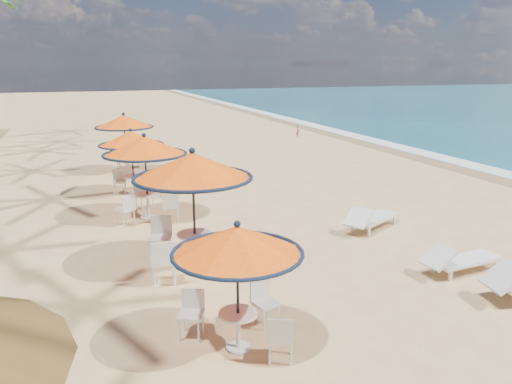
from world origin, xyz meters
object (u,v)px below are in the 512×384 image
station_0 (239,256)px  lounger_mid (459,259)px  station_1 (192,181)px  station_2 (145,156)px  lounger_far (370,218)px  station_4 (125,128)px  station_3 (130,144)px

station_0 → lounger_mid: station_0 is taller
station_0 → station_1: size_ratio=0.79×
station_0 → station_2: station_2 is taller
station_0 → lounger_far: 6.80m
station_1 → station_4: station_1 is taller
station_2 → lounger_mid: size_ratio=1.30×
station_0 → station_4: 14.32m
station_2 → lounger_far: (5.51, -3.17, -1.49)m
station_1 → station_2: 4.10m
station_0 → station_1: station_1 is taller
station_2 → station_3: size_ratio=1.09×
station_1 → station_2: station_1 is taller
station_2 → lounger_far: 6.53m
station_1 → station_3: bearing=94.2°
station_0 → station_4: bearing=90.9°
station_0 → lounger_far: size_ratio=1.03×
station_3 → lounger_far: size_ratio=1.12×
station_0 → lounger_mid: (5.34, 1.13, -1.24)m
station_0 → lounger_mid: 5.60m
station_2 → station_4: 6.87m
station_3 → station_4: bearing=86.7°
station_2 → station_3: 2.96m
station_1 → lounger_mid: bearing=-23.0°
station_0 → station_4: size_ratio=0.86×
station_1 → station_2: (-0.43, 4.07, -0.14)m
station_4 → lounger_mid: (5.57, -13.18, -1.50)m
station_4 → station_0: bearing=-89.1°
station_0 → station_1: bearing=89.0°
station_0 → station_3: bearing=92.5°
station_2 → station_1: bearing=-84.0°
lounger_mid → lounger_far: bearing=88.8°
station_3 → lounger_far: station_3 is taller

